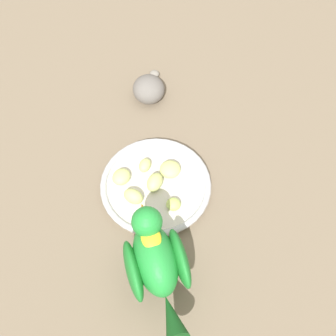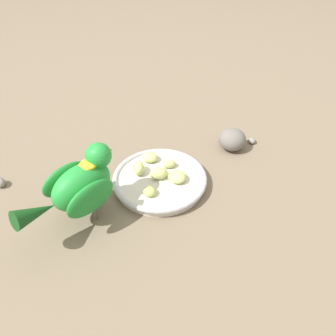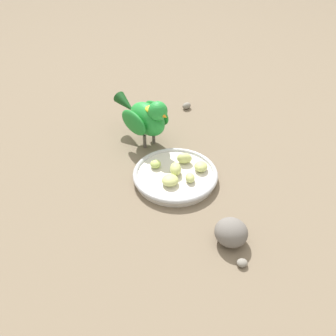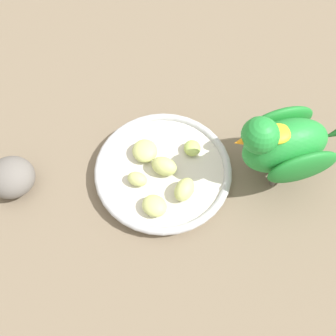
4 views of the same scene
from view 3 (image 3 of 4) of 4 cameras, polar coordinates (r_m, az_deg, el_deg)
ground_plane at (r=0.93m, az=2.02°, el=-0.62°), size 4.00×4.00×0.00m
feeding_bowl at (r=0.90m, az=1.12°, el=-1.16°), size 0.21×0.21×0.02m
apple_piece_0 at (r=0.89m, az=1.17°, el=-0.16°), size 0.04×0.05×0.03m
apple_piece_1 at (r=0.86m, az=0.33°, el=-1.89°), size 0.05×0.05×0.02m
apple_piece_2 at (r=0.93m, az=2.52°, el=1.50°), size 0.05×0.04×0.03m
apple_piece_3 at (r=0.88m, az=3.40°, el=-1.49°), size 0.03×0.04×0.02m
apple_piece_4 at (r=0.91m, az=5.06°, el=0.24°), size 0.05×0.05×0.02m
apple_piece_5 at (r=0.92m, az=-1.91°, el=0.59°), size 0.03×0.03×0.02m
parrot at (r=0.99m, az=-3.37°, el=7.85°), size 0.12×0.21×0.15m
rock_large at (r=0.76m, az=9.65°, el=-9.69°), size 0.08×0.08×0.05m
pebble_0 at (r=1.19m, az=2.87°, el=9.50°), size 0.03×0.03×0.02m
pebble_1 at (r=0.75m, az=11.29°, el=-14.07°), size 0.03×0.02×0.01m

